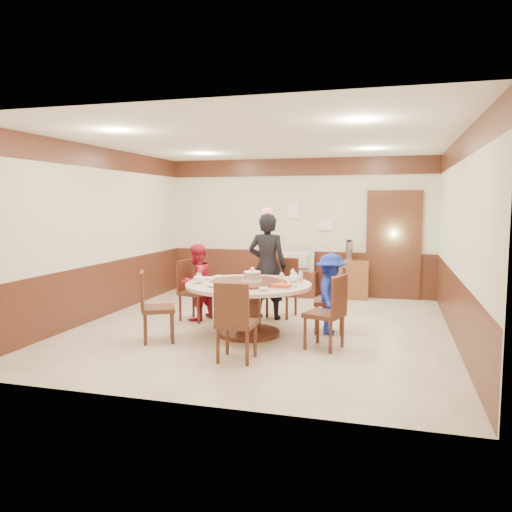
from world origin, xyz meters
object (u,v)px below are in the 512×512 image
(thermos, at_px, (349,251))
(shrimp_platter, at_px, (281,287))
(birthday_cake, at_px, (252,276))
(side_cabinet, at_px, (348,279))
(person_blue, at_px, (331,294))
(banquet_table, at_px, (249,298))
(television, at_px, (296,261))
(person_red, at_px, (197,282))
(person_standing, at_px, (267,266))
(tv_stand, at_px, (296,284))

(thermos, bearing_deg, shrimp_platter, -99.20)
(birthday_cake, height_order, side_cabinet, birthday_cake)
(side_cabinet, height_order, thermos, thermos)
(person_blue, xyz_separation_m, side_cabinet, (0.00, 2.85, -0.21))
(side_cabinet, bearing_deg, banquet_table, -109.33)
(television, bearing_deg, person_red, 58.48)
(person_red, distance_m, person_blue, 2.22)
(person_standing, relative_size, birthday_cake, 5.88)
(television, bearing_deg, person_standing, 81.06)
(person_red, relative_size, thermos, 3.25)
(banquet_table, height_order, shrimp_platter, shrimp_platter)
(side_cabinet, bearing_deg, television, -178.37)
(tv_stand, height_order, thermos, thermos)
(side_cabinet, bearing_deg, birthday_cake, -108.94)
(birthday_cake, bearing_deg, shrimp_platter, -37.45)
(person_red, relative_size, shrimp_platter, 4.11)
(thermos, bearing_deg, television, -178.38)
(tv_stand, distance_m, side_cabinet, 1.06)
(side_cabinet, bearing_deg, tv_stand, -178.37)
(person_standing, xyz_separation_m, shrimp_platter, (0.55, -1.42, -0.09))
(tv_stand, bearing_deg, person_standing, -91.91)
(shrimp_platter, bearing_deg, tv_stand, 97.73)
(person_red, xyz_separation_m, person_blue, (2.20, -0.31, -0.03))
(person_red, bearing_deg, person_standing, 131.78)
(person_red, distance_m, shrimp_platter, 1.93)
(banquet_table, bearing_deg, person_blue, 18.02)
(shrimp_platter, distance_m, thermos, 3.62)
(shrimp_platter, bearing_deg, side_cabinet, 80.90)
(banquet_table, distance_m, birthday_cake, 0.32)
(tv_stand, bearing_deg, person_blue, -69.63)
(person_blue, relative_size, thermos, 3.08)
(shrimp_platter, bearing_deg, person_red, 147.93)
(television, distance_m, thermos, 1.08)
(banquet_table, distance_m, person_blue, 1.19)
(person_blue, xyz_separation_m, television, (-1.05, 2.82, 0.12))
(television, distance_m, side_cabinet, 1.10)
(person_red, distance_m, thermos, 3.39)
(shrimp_platter, height_order, thermos, thermos)
(person_standing, height_order, person_blue, person_standing)
(banquet_table, distance_m, thermos, 3.44)
(person_standing, xyz_separation_m, side_cabinet, (1.12, 2.15, -0.49))
(person_red, height_order, side_cabinet, person_red)
(banquet_table, distance_m, tv_stand, 3.20)
(birthday_cake, distance_m, television, 3.15)
(person_red, bearing_deg, thermos, 160.54)
(banquet_table, relative_size, birthday_cake, 6.09)
(person_standing, bearing_deg, television, -90.38)
(banquet_table, distance_m, side_cabinet, 3.42)
(tv_stand, relative_size, side_cabinet, 1.06)
(person_blue, distance_m, thermos, 2.88)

